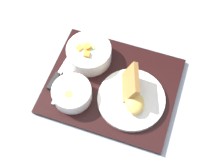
{
  "coord_description": "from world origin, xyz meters",
  "views": [
    {
      "loc": [
        0.16,
        -0.42,
        0.87
      ],
      "look_at": [
        0.0,
        0.0,
        0.04
      ],
      "focal_mm": 50.0,
      "sensor_mm": 36.0,
      "label": 1
    }
  ],
  "objects_px": {
    "spoon": "(66,75)",
    "plate_main": "(131,97)",
    "bowl_soup": "(72,93)",
    "knife": "(57,77)",
    "bowl_salad": "(89,53)"
  },
  "relations": [
    {
      "from": "bowl_soup",
      "to": "spoon",
      "type": "xyz_separation_m",
      "value": [
        -0.05,
        0.06,
        -0.02
      ]
    },
    {
      "from": "bowl_soup",
      "to": "spoon",
      "type": "height_order",
      "value": "bowl_soup"
    },
    {
      "from": "plate_main",
      "to": "bowl_salad",
      "type": "bearing_deg",
      "value": 152.02
    },
    {
      "from": "spoon",
      "to": "bowl_soup",
      "type": "bearing_deg",
      "value": -142.18
    },
    {
      "from": "bowl_salad",
      "to": "bowl_soup",
      "type": "xyz_separation_m",
      "value": [
        0.01,
        -0.15,
        -0.0
      ]
    },
    {
      "from": "bowl_salad",
      "to": "spoon",
      "type": "distance_m",
      "value": 0.1
    },
    {
      "from": "bowl_soup",
      "to": "plate_main",
      "type": "bearing_deg",
      "value": 17.49
    },
    {
      "from": "bowl_salad",
      "to": "plate_main",
      "type": "height_order",
      "value": "plate_main"
    },
    {
      "from": "plate_main",
      "to": "knife",
      "type": "bearing_deg",
      "value": -177.68
    },
    {
      "from": "knife",
      "to": "plate_main",
      "type": "bearing_deg",
      "value": -83.76
    },
    {
      "from": "plate_main",
      "to": "bowl_soup",
      "type": "bearing_deg",
      "value": -162.51
    },
    {
      "from": "spoon",
      "to": "plate_main",
      "type": "bearing_deg",
      "value": -94.03
    },
    {
      "from": "spoon",
      "to": "knife",
      "type": "bearing_deg",
      "value": 117.2
    },
    {
      "from": "knife",
      "to": "spoon",
      "type": "distance_m",
      "value": 0.03
    },
    {
      "from": "bowl_salad",
      "to": "plate_main",
      "type": "bearing_deg",
      "value": -27.98
    }
  ]
}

